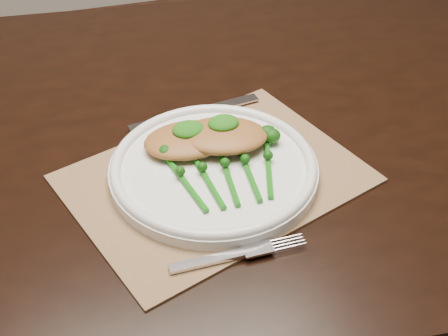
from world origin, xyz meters
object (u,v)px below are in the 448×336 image
object	(u,v)px
dinner_plate	(214,168)
dining_table	(192,277)
chicken_fillet_left	(188,140)
broccolini_bundle	(228,176)
placemat	(215,178)

from	to	relation	value
dinner_plate	dining_table	bearing A→B (deg)	94.29
chicken_fillet_left	broccolini_bundle	xyz separation A→B (m)	(0.04, -0.08, -0.01)
dinner_plate	chicken_fillet_left	world-z (taller)	chicken_fillet_left
dinner_plate	broccolini_bundle	xyz separation A→B (m)	(0.01, -0.03, 0.01)
dining_table	broccolini_bundle	distance (m)	0.43
dining_table	dinner_plate	size ratio (longest dim) A/B	5.60
chicken_fillet_left	dining_table	bearing A→B (deg)	82.57
chicken_fillet_left	placemat	bearing A→B (deg)	-64.98
dinner_plate	chicken_fillet_left	distance (m)	0.06
broccolini_bundle	dinner_plate	bearing A→B (deg)	110.47
dining_table	placemat	size ratio (longest dim) A/B	4.20
placemat	broccolini_bundle	size ratio (longest dim) A/B	2.50
dining_table	chicken_fillet_left	xyz separation A→B (m)	(-0.01, -0.09, 0.41)
chicken_fillet_left	broccolini_bundle	world-z (taller)	chicken_fillet_left
dining_table	broccolini_bundle	bearing A→B (deg)	-77.60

